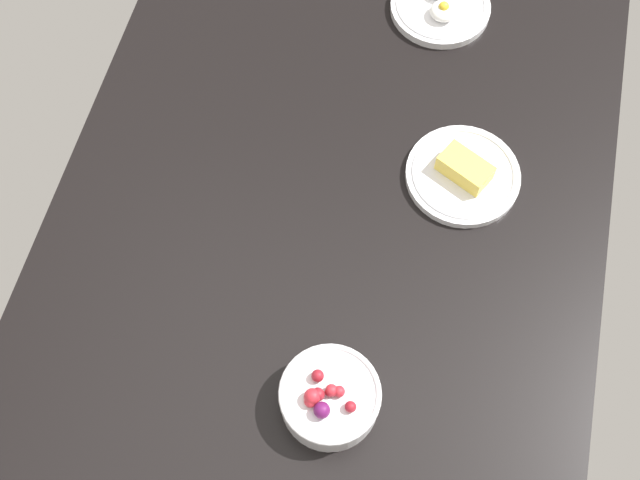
# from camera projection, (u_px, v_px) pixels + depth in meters

# --- Properties ---
(dining_table) EXTENTS (1.59, 0.83, 0.04)m
(dining_table) POSITION_uv_depth(u_px,v_px,m) (320.00, 251.00, 1.21)
(dining_table) COLOR black
(dining_table) RESTS_ON ground
(bowl_berries) EXTENTS (0.14, 0.14, 0.07)m
(bowl_berries) POSITION_uv_depth(u_px,v_px,m) (329.00, 398.00, 1.06)
(bowl_berries) COLOR silver
(bowl_berries) RESTS_ON dining_table
(plate_eggs) EXTENTS (0.17, 0.17, 0.05)m
(plate_eggs) POSITION_uv_depth(u_px,v_px,m) (440.00, 6.00, 1.37)
(plate_eggs) COLOR silver
(plate_eggs) RESTS_ON dining_table
(plate_cheese) EXTENTS (0.18, 0.18, 0.04)m
(plate_cheese) POSITION_uv_depth(u_px,v_px,m) (463.00, 174.00, 1.23)
(plate_cheese) COLOR silver
(plate_cheese) RESTS_ON dining_table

